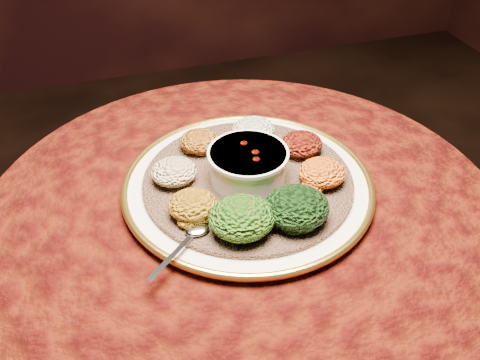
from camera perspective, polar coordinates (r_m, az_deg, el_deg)
name	(u,v)px	position (r m, az deg, el deg)	size (l,w,h in m)	color
table	(243,271)	(1.10, 0.34, -9.73)	(0.96, 0.96, 0.73)	black
platter	(248,185)	(1.00, 0.83, -0.57)	(0.54, 0.54, 0.02)	white
injera	(248,181)	(0.99, 0.84, -0.09)	(0.39, 0.39, 0.01)	brown
stew_bowl	(248,163)	(0.97, 0.86, 1.77)	(0.15, 0.15, 0.06)	silver
spoon	(193,234)	(0.88, -5.02, -5.75)	(0.12, 0.10, 0.01)	silver
portion_ayib	(253,129)	(1.09, 1.42, 5.41)	(0.09, 0.08, 0.04)	white
portion_kitfo	(301,144)	(1.05, 6.56, 3.85)	(0.08, 0.08, 0.04)	black
portion_tikil	(322,173)	(0.98, 8.74, 0.79)	(0.09, 0.08, 0.04)	#C79210
portion_gomen	(296,207)	(0.89, 6.04, -2.89)	(0.11, 0.11, 0.05)	black
portion_mixveg	(242,218)	(0.87, 0.20, -4.03)	(0.11, 0.10, 0.05)	#8B3908
portion_kik	(192,205)	(0.91, -5.10, -2.65)	(0.08, 0.08, 0.04)	#9D620D
portion_timatim	(174,172)	(0.98, -7.05, 0.89)	(0.08, 0.08, 0.04)	maroon
portion_shiro	(199,141)	(1.06, -4.36, 4.18)	(0.08, 0.07, 0.04)	#975712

